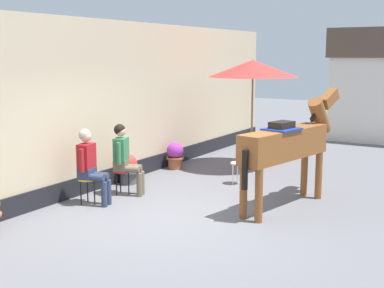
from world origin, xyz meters
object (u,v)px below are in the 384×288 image
(cafe_parasol, at_px, (253,69))
(spare_stool_white, at_px, (238,165))
(seated_visitor_far, at_px, (124,156))
(flower_planter_farthest, at_px, (175,155))
(flower_planter_inner_far, at_px, (128,168))
(saddled_horse_center, at_px, (288,143))
(seated_visitor_near, at_px, (90,163))

(cafe_parasol, height_order, spare_stool_white, cafe_parasol)
(seated_visitor_far, xyz_separation_m, flower_planter_farthest, (-0.43, 2.47, -0.44))
(flower_planter_farthest, relative_size, cafe_parasol, 0.25)
(flower_planter_inner_far, relative_size, cafe_parasol, 0.25)
(flower_planter_farthest, distance_m, spare_stool_white, 2.03)
(flower_planter_inner_far, height_order, spare_stool_white, flower_planter_inner_far)
(flower_planter_farthest, height_order, cafe_parasol, cafe_parasol)
(saddled_horse_center, bearing_deg, flower_planter_farthest, 154.95)
(flower_planter_farthest, distance_m, cafe_parasol, 2.74)
(seated_visitor_near, height_order, saddled_horse_center, saddled_horse_center)
(seated_visitor_near, distance_m, flower_planter_farthest, 3.36)
(seated_visitor_far, relative_size, spare_stool_white, 3.02)
(seated_visitor_near, relative_size, spare_stool_white, 3.02)
(seated_visitor_near, relative_size, flower_planter_inner_far, 2.17)
(seated_visitor_near, bearing_deg, flower_planter_farthest, 95.33)
(seated_visitor_near, relative_size, seated_visitor_far, 1.00)
(flower_planter_inner_far, height_order, flower_planter_farthest, same)
(flower_planter_inner_far, bearing_deg, spare_stool_white, 30.66)
(flower_planter_inner_far, bearing_deg, flower_planter_farthest, 88.46)
(seated_visitor_far, height_order, spare_stool_white, seated_visitor_far)
(cafe_parasol, relative_size, spare_stool_white, 5.61)
(spare_stool_white, bearing_deg, saddled_horse_center, -34.87)
(seated_visitor_near, height_order, seated_visitor_far, same)
(flower_planter_farthest, relative_size, spare_stool_white, 1.39)
(seated_visitor_near, xyz_separation_m, seated_visitor_far, (0.12, 0.85, 0.00))
(flower_planter_inner_far, bearing_deg, seated_visitor_near, -77.12)
(seated_visitor_far, xyz_separation_m, saddled_horse_center, (3.00, 0.87, 0.38))
(seated_visitor_far, relative_size, cafe_parasol, 0.54)
(spare_stool_white, bearing_deg, cafe_parasol, 105.02)
(seated_visitor_far, relative_size, flower_planter_farthest, 2.17)
(seated_visitor_near, relative_size, flower_planter_farthest, 2.17)
(saddled_horse_center, bearing_deg, cafe_parasol, 125.93)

